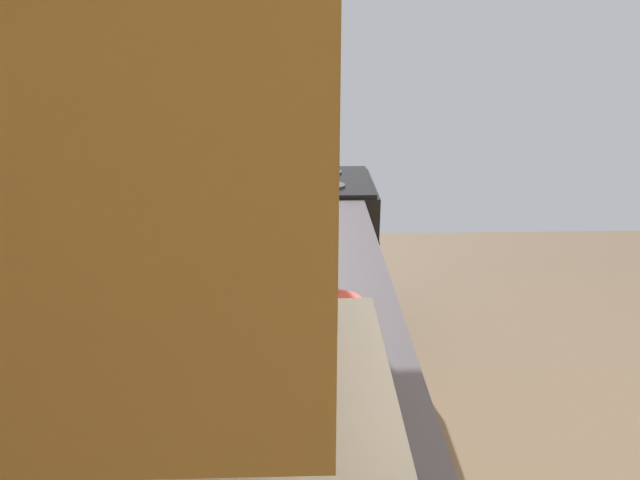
% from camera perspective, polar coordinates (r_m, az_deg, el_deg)
% --- Properties ---
extents(wall_back, '(3.94, 0.12, 2.69)m').
position_cam_1_polar(wall_back, '(1.61, -14.69, 6.49)').
color(wall_back, '#F0C380').
rests_on(wall_back, ground_plane).
extents(oven_range, '(0.60, 0.69, 1.07)m').
position_cam_1_polar(oven_range, '(3.24, -0.97, -1.84)').
color(oven_range, black).
rests_on(oven_range, ground_plane).
extents(microwave, '(0.53, 0.33, 0.34)m').
position_cam_1_polar(microwave, '(1.00, -3.08, -21.37)').
color(microwave, white).
rests_on(microwave, counter_run).
extents(bowl, '(0.15, 0.15, 0.05)m').
position_cam_1_polar(bowl, '(1.76, 1.68, -6.52)').
color(bowl, '#D84C47').
rests_on(bowl, counter_run).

